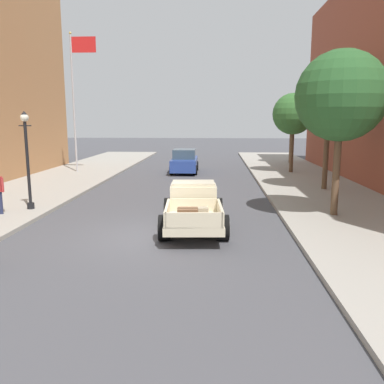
{
  "coord_description": "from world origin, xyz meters",
  "views": [
    {
      "loc": [
        2.03,
        -12.29,
        3.67
      ],
      "look_at": [
        1.15,
        2.49,
        1.0
      ],
      "focal_mm": 37.61,
      "sensor_mm": 36.0,
      "label": 1
    }
  ],
  "objects_px": {
    "street_tree_second": "(329,101)",
    "street_tree_third": "(293,114)",
    "car_background_blue": "(185,162)",
    "flagpole": "(76,88)",
    "hotrod_truck_cream": "(193,205)",
    "street_lamp_near": "(27,153)",
    "street_tree_farthest": "(292,111)",
    "street_tree_nearest": "(341,96)"
  },
  "relations": [
    {
      "from": "street_tree_second",
      "to": "street_tree_third",
      "type": "xyz_separation_m",
      "value": [
        -0.48,
        6.78,
        -0.53
      ]
    },
    {
      "from": "car_background_blue",
      "to": "flagpole",
      "type": "height_order",
      "value": "flagpole"
    },
    {
      "from": "hotrod_truck_cream",
      "to": "flagpole",
      "type": "height_order",
      "value": "flagpole"
    },
    {
      "from": "street_lamp_near",
      "to": "street_tree_third",
      "type": "bearing_deg",
      "value": 44.45
    },
    {
      "from": "street_tree_farthest",
      "to": "street_lamp_near",
      "type": "bearing_deg",
      "value": -126.79
    },
    {
      "from": "street_tree_second",
      "to": "street_lamp_near",
      "type": "bearing_deg",
      "value": -157.08
    },
    {
      "from": "car_background_blue",
      "to": "street_tree_nearest",
      "type": "bearing_deg",
      "value": -63.0
    },
    {
      "from": "street_tree_second",
      "to": "flagpole",
      "type": "bearing_deg",
      "value": 157.43
    },
    {
      "from": "street_tree_second",
      "to": "street_tree_farthest",
      "type": "xyz_separation_m",
      "value": [
        0.52,
        12.57,
        -0.22
      ]
    },
    {
      "from": "street_tree_nearest",
      "to": "street_lamp_near",
      "type": "bearing_deg",
      "value": 178.49
    },
    {
      "from": "hotrod_truck_cream",
      "to": "car_background_blue",
      "type": "height_order",
      "value": "car_background_blue"
    },
    {
      "from": "street_lamp_near",
      "to": "flagpole",
      "type": "height_order",
      "value": "flagpole"
    },
    {
      "from": "street_lamp_near",
      "to": "street_tree_second",
      "type": "distance_m",
      "value": 14.27
    },
    {
      "from": "car_background_blue",
      "to": "street_tree_second",
      "type": "distance_m",
      "value": 11.29
    },
    {
      "from": "street_tree_second",
      "to": "street_tree_third",
      "type": "distance_m",
      "value": 6.82
    },
    {
      "from": "car_background_blue",
      "to": "street_tree_third",
      "type": "distance_m",
      "value": 8.03
    },
    {
      "from": "car_background_blue",
      "to": "street_tree_farthest",
      "type": "distance_m",
      "value": 10.51
    },
    {
      "from": "street_tree_nearest",
      "to": "car_background_blue",
      "type": "bearing_deg",
      "value": 117.0
    },
    {
      "from": "hotrod_truck_cream",
      "to": "car_background_blue",
      "type": "distance_m",
      "value": 14.6
    },
    {
      "from": "street_lamp_near",
      "to": "street_tree_nearest",
      "type": "xyz_separation_m",
      "value": [
        11.84,
        -0.31,
        2.1
      ]
    },
    {
      "from": "street_lamp_near",
      "to": "flagpole",
      "type": "distance_m",
      "value": 12.33
    },
    {
      "from": "street_lamp_near",
      "to": "street_tree_nearest",
      "type": "relative_size",
      "value": 0.64
    },
    {
      "from": "hotrod_truck_cream",
      "to": "street_tree_second",
      "type": "bearing_deg",
      "value": 48.96
    },
    {
      "from": "street_lamp_near",
      "to": "flagpole",
      "type": "relative_size",
      "value": 0.42
    },
    {
      "from": "hotrod_truck_cream",
      "to": "street_tree_second",
      "type": "height_order",
      "value": "street_tree_second"
    },
    {
      "from": "hotrod_truck_cream",
      "to": "street_tree_farthest",
      "type": "height_order",
      "value": "street_tree_farthest"
    },
    {
      "from": "street_lamp_near",
      "to": "street_tree_farthest",
      "type": "xyz_separation_m",
      "value": [
        13.51,
        18.07,
        1.96
      ]
    },
    {
      "from": "street_tree_nearest",
      "to": "street_tree_second",
      "type": "bearing_deg",
      "value": 78.77
    },
    {
      "from": "flagpole",
      "to": "street_tree_second",
      "type": "distance_m",
      "value": 16.21
    },
    {
      "from": "street_tree_farthest",
      "to": "street_tree_second",
      "type": "bearing_deg",
      "value": -92.37
    },
    {
      "from": "hotrod_truck_cream",
      "to": "flagpole",
      "type": "distance_m",
      "value": 16.76
    },
    {
      "from": "car_background_blue",
      "to": "street_tree_nearest",
      "type": "relative_size",
      "value": 0.72
    },
    {
      "from": "car_background_blue",
      "to": "street_lamp_near",
      "type": "height_order",
      "value": "street_lamp_near"
    },
    {
      "from": "street_tree_third",
      "to": "hotrod_truck_cream",
      "type": "bearing_deg",
      "value": -112.67
    },
    {
      "from": "car_background_blue",
      "to": "street_lamp_near",
      "type": "distance_m",
      "value": 13.84
    },
    {
      "from": "street_tree_second",
      "to": "street_tree_third",
      "type": "bearing_deg",
      "value": 94.01
    },
    {
      "from": "hotrod_truck_cream",
      "to": "street_lamp_near",
      "type": "bearing_deg",
      "value": 164.72
    },
    {
      "from": "car_background_blue",
      "to": "street_tree_third",
      "type": "height_order",
      "value": "street_tree_third"
    },
    {
      "from": "car_background_blue",
      "to": "flagpole",
      "type": "relative_size",
      "value": 0.47
    },
    {
      "from": "flagpole",
      "to": "street_tree_third",
      "type": "relative_size",
      "value": 1.74
    },
    {
      "from": "street_lamp_near",
      "to": "street_tree_farthest",
      "type": "bearing_deg",
      "value": 53.21
    },
    {
      "from": "flagpole",
      "to": "street_tree_second",
      "type": "bearing_deg",
      "value": -22.57
    }
  ]
}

